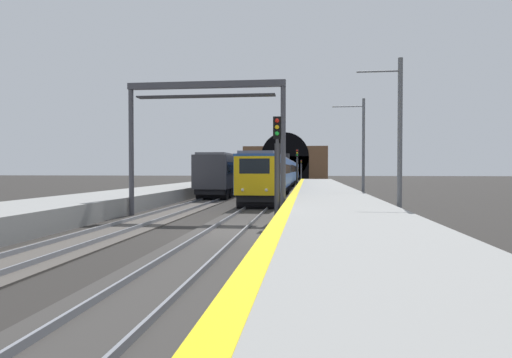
{
  "coord_description": "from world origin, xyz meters",
  "views": [
    {
      "loc": [
        -17.65,
        -3.28,
        2.6
      ],
      "look_at": [
        15.31,
        0.64,
        1.87
      ],
      "focal_mm": 30.68,
      "sensor_mm": 36.0,
      "label": 1
    }
  ],
  "objects_px": {
    "railway_signal_mid": "(297,165)",
    "catenary_mast_near": "(363,149)",
    "train_main_approaching": "(283,172)",
    "train_adjacent_platform": "(245,172)",
    "railway_signal_near": "(277,159)",
    "catenary_mast_far": "(399,140)",
    "overhead_signal_gantry": "(206,115)",
    "railway_signal_far": "(301,169)"
  },
  "relations": [
    {
      "from": "train_adjacent_platform",
      "to": "overhead_signal_gantry",
      "type": "height_order",
      "value": "overhead_signal_gantry"
    },
    {
      "from": "catenary_mast_near",
      "to": "train_main_approaching",
      "type": "bearing_deg",
      "value": 17.58
    },
    {
      "from": "railway_signal_mid",
      "to": "catenary_mast_far",
      "type": "distance_m",
      "value": 38.41
    },
    {
      "from": "train_main_approaching",
      "to": "train_adjacent_platform",
      "type": "height_order",
      "value": "train_adjacent_platform"
    },
    {
      "from": "railway_signal_far",
      "to": "train_main_approaching",
      "type": "bearing_deg",
      "value": -2.87
    },
    {
      "from": "train_main_approaching",
      "to": "train_adjacent_platform",
      "type": "distance_m",
      "value": 5.37
    },
    {
      "from": "railway_signal_near",
      "to": "railway_signal_mid",
      "type": "relative_size",
      "value": 0.96
    },
    {
      "from": "train_main_approaching",
      "to": "railway_signal_near",
      "type": "relative_size",
      "value": 12.11
    },
    {
      "from": "railway_signal_far",
      "to": "railway_signal_mid",
      "type": "bearing_deg",
      "value": 0.0
    },
    {
      "from": "train_adjacent_platform",
      "to": "railway_signal_near",
      "type": "distance_m",
      "value": 35.32
    },
    {
      "from": "railway_signal_far",
      "to": "overhead_signal_gantry",
      "type": "xyz_separation_m",
      "value": [
        -70.74,
        4.19,
        2.84
      ]
    },
    {
      "from": "catenary_mast_far",
      "to": "railway_signal_far",
      "type": "bearing_deg",
      "value": 4.39
    },
    {
      "from": "train_main_approaching",
      "to": "overhead_signal_gantry",
      "type": "height_order",
      "value": "overhead_signal_gantry"
    },
    {
      "from": "overhead_signal_gantry",
      "to": "train_adjacent_platform",
      "type": "bearing_deg",
      "value": 4.26
    },
    {
      "from": "train_main_approaching",
      "to": "overhead_signal_gantry",
      "type": "distance_m",
      "value": 34.45
    },
    {
      "from": "catenary_mast_near",
      "to": "railway_signal_far",
      "type": "bearing_deg",
      "value": 5.36
    },
    {
      "from": "train_adjacent_platform",
      "to": "railway_signal_mid",
      "type": "relative_size",
      "value": 7.81
    },
    {
      "from": "railway_signal_mid",
      "to": "railway_signal_far",
      "type": "distance_m",
      "value": 35.55
    },
    {
      "from": "railway_signal_near",
      "to": "catenary_mast_far",
      "type": "bearing_deg",
      "value": 92.79
    },
    {
      "from": "railway_signal_far",
      "to": "catenary_mast_far",
      "type": "distance_m",
      "value": 73.76
    },
    {
      "from": "train_adjacent_platform",
      "to": "catenary_mast_far",
      "type": "relative_size",
      "value": 5.37
    },
    {
      "from": "railway_signal_mid",
      "to": "catenary_mast_near",
      "type": "xyz_separation_m",
      "value": [
        -24.56,
        -5.64,
        0.93
      ]
    },
    {
      "from": "railway_signal_far",
      "to": "catenary_mast_far",
      "type": "relative_size",
      "value": 0.61
    },
    {
      "from": "train_main_approaching",
      "to": "railway_signal_mid",
      "type": "bearing_deg",
      "value": 118.68
    },
    {
      "from": "railway_signal_near",
      "to": "overhead_signal_gantry",
      "type": "relative_size",
      "value": 0.57
    },
    {
      "from": "railway_signal_near",
      "to": "railway_signal_mid",
      "type": "height_order",
      "value": "railway_signal_mid"
    },
    {
      "from": "train_adjacent_platform",
      "to": "catenary_mast_near",
      "type": "relative_size",
      "value": 5.18
    },
    {
      "from": "train_adjacent_platform",
      "to": "catenary_mast_near",
      "type": "bearing_deg",
      "value": -149.9
    },
    {
      "from": "train_adjacent_platform",
      "to": "overhead_signal_gantry",
      "type": "relative_size",
      "value": 4.69
    },
    {
      "from": "train_main_approaching",
      "to": "railway_signal_far",
      "type": "height_order",
      "value": "train_main_approaching"
    },
    {
      "from": "train_main_approaching",
      "to": "catenary_mast_far",
      "type": "height_order",
      "value": "catenary_mast_far"
    },
    {
      "from": "railway_signal_near",
      "to": "catenary_mast_near",
      "type": "height_order",
      "value": "catenary_mast_near"
    },
    {
      "from": "train_adjacent_platform",
      "to": "overhead_signal_gantry",
      "type": "bearing_deg",
      "value": -175.75
    },
    {
      "from": "railway_signal_near",
      "to": "railway_signal_mid",
      "type": "xyz_separation_m",
      "value": [
        38.26,
        0.0,
        0.13
      ]
    },
    {
      "from": "railway_signal_near",
      "to": "railway_signal_far",
      "type": "height_order",
      "value": "railway_signal_near"
    },
    {
      "from": "train_main_approaching",
      "to": "catenary_mast_far",
      "type": "xyz_separation_m",
      "value": [
        -36.99,
        -7.48,
        1.79
      ]
    },
    {
      "from": "railway_signal_near",
      "to": "catenary_mast_far",
      "type": "xyz_separation_m",
      "value": [
        0.28,
        -5.65,
        0.9
      ]
    },
    {
      "from": "train_adjacent_platform",
      "to": "railway_signal_near",
      "type": "xyz_separation_m",
      "value": [
        -34.7,
        -6.55,
        0.77
      ]
    },
    {
      "from": "train_adjacent_platform",
      "to": "railway_signal_near",
      "type": "height_order",
      "value": "railway_signal_near"
    },
    {
      "from": "catenary_mast_near",
      "to": "railway_signal_near",
      "type": "bearing_deg",
      "value": 157.64
    },
    {
      "from": "overhead_signal_gantry",
      "to": "catenary_mast_far",
      "type": "distance_m",
      "value": 10.36
    },
    {
      "from": "train_main_approaching",
      "to": "catenary_mast_near",
      "type": "xyz_separation_m",
      "value": [
        -23.57,
        -7.47,
        1.95
      ]
    }
  ]
}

